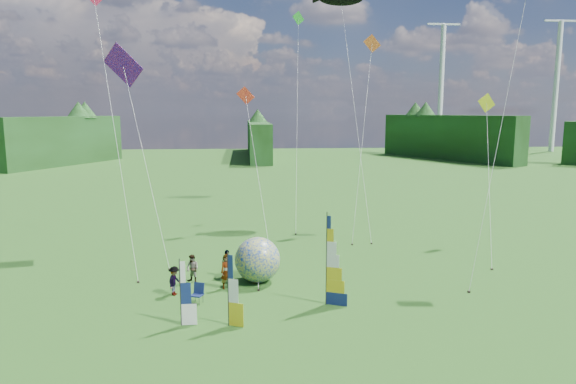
{
  "coord_description": "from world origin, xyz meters",
  "views": [
    {
      "loc": [
        -3.23,
        -21.32,
        9.52
      ],
      "look_at": [
        -1.0,
        4.0,
        5.5
      ],
      "focal_mm": 32.0,
      "sensor_mm": 36.0,
      "label": 1
    }
  ],
  "objects": [
    {
      "name": "kite_parafoil",
      "position": [
        11.08,
        6.34,
        8.98
      ],
      "size": [
        10.34,
        10.51,
        17.95
      ],
      "primitive_type": null,
      "rotation": [
        0.0,
        0.0,
        -0.3
      ],
      "color": "#B02400",
      "rests_on": "ground"
    },
    {
      "name": "turbine_right",
      "position": [
        45.0,
        102.0,
        15.0
      ],
      "size": [
        8.0,
        1.2,
        30.0
      ],
      "primitive_type": null,
      "color": "silver",
      "rests_on": "ground"
    },
    {
      "name": "kite_rainbow_delta",
      "position": [
        -9.61,
        12.62,
        7.62
      ],
      "size": [
        12.5,
        14.45,
        15.24
      ],
      "primitive_type": null,
      "rotation": [
        0.0,
        0.0,
        -0.36
      ],
      "color": "red",
      "rests_on": "ground"
    },
    {
      "name": "feather_banner_main",
      "position": [
        0.79,
        2.78,
        2.25
      ],
      "size": [
        1.17,
        0.57,
        4.51
      ],
      "primitive_type": null,
      "rotation": [
        0.0,
        0.0,
        -0.4
      ],
      "color": "navy",
      "rests_on": "ground"
    },
    {
      "name": "spectator_d",
      "position": [
        -4.23,
        7.51,
        0.8
      ],
      "size": [
        0.87,
        0.99,
        1.61
      ],
      "primitive_type": "imported",
      "rotation": [
        0.0,
        0.0,
        2.2
      ],
      "color": "#66594C",
      "rests_on": "ground"
    },
    {
      "name": "bol_inflatable",
      "position": [
        -2.49,
        6.52,
        1.28
      ],
      "size": [
        3.17,
        3.17,
        2.55
      ],
      "primitive_type": "sphere",
      "rotation": [
        0.0,
        0.0,
        0.29
      ],
      "color": "#00219A",
      "rests_on": "ground"
    },
    {
      "name": "kite_whale",
      "position": [
        5.81,
        20.03,
        10.71
      ],
      "size": [
        4.25,
        15.82,
        21.42
      ],
      "primitive_type": null,
      "rotation": [
        0.0,
        0.0,
        -0.01
      ],
      "color": "black",
      "rests_on": "ground"
    },
    {
      "name": "small_kite_red",
      "position": [
        -2.22,
        16.8,
        5.99
      ],
      "size": [
        4.94,
        11.34,
        11.99
      ],
      "primitive_type": null,
      "rotation": [
        0.0,
        0.0,
        0.09
      ],
      "color": "red",
      "rests_on": "ground"
    },
    {
      "name": "ground",
      "position": [
        0.0,
        0.0,
        0.0
      ],
      "size": [
        220.0,
        220.0,
        0.0
      ],
      "primitive_type": "plane",
      "color": "#214F16",
      "rests_on": "ground"
    },
    {
      "name": "spectator_c",
      "position": [
        -6.89,
        4.77,
        0.77
      ],
      "size": [
        0.66,
        1.06,
        1.54
      ],
      "primitive_type": "imported",
      "rotation": [
        0.0,
        0.0,
        1.26
      ],
      "color": "#66594C",
      "rests_on": "ground"
    },
    {
      "name": "camp_chair",
      "position": [
        -5.61,
        3.42,
        0.51
      ],
      "size": [
        0.77,
        0.77,
        1.02
      ],
      "primitive_type": null,
      "rotation": [
        0.0,
        0.0,
        -0.37
      ],
      "color": "#0E193F",
      "rests_on": "ground"
    },
    {
      "name": "side_banner_left",
      "position": [
        -3.97,
        0.63,
        1.64
      ],
      "size": [
        0.89,
        0.45,
        3.29
      ],
      "primitive_type": null,
      "rotation": [
        0.0,
        0.0,
        -0.4
      ],
      "color": "gold",
      "rests_on": "ground"
    },
    {
      "name": "side_banner_far",
      "position": [
        -6.09,
        0.83,
        1.49
      ],
      "size": [
        0.89,
        0.1,
        2.98
      ],
      "primitive_type": null,
      "rotation": [
        0.0,
        0.0,
        0.0
      ],
      "color": "white",
      "rests_on": "ground"
    },
    {
      "name": "turbine_left",
      "position": [
        70.0,
        95.0,
        15.0
      ],
      "size": [
        8.0,
        1.2,
        30.0
      ],
      "primitive_type": null,
      "color": "silver",
      "rests_on": "ground"
    },
    {
      "name": "spectator_b",
      "position": [
        -6.14,
        6.74,
        0.79
      ],
      "size": [
        0.84,
        0.76,
        1.58
      ],
      "primitive_type": "imported",
      "rotation": [
        0.0,
        0.0,
        -0.64
      ],
      "color": "#66594C",
      "rests_on": "ground"
    },
    {
      "name": "small_kite_orange",
      "position": [
        6.02,
        17.79,
        8.13
      ],
      "size": [
        5.69,
        10.29,
        16.26
      ],
      "primitive_type": null,
      "rotation": [
        0.0,
        0.0,
        0.02
      ],
      "color": "#FF642B",
      "rests_on": "ground"
    },
    {
      "name": "spectator_a",
      "position": [
        -4.19,
        5.54,
        0.94
      ],
      "size": [
        0.79,
        0.65,
        1.87
      ],
      "primitive_type": "imported",
      "rotation": [
        0.0,
        0.0,
        0.33
      ],
      "color": "#66594C",
      "rests_on": "ground"
    },
    {
      "name": "small_kite_yellow",
      "position": [
        13.28,
        11.63,
        5.66
      ],
      "size": [
        7.13,
        11.55,
        11.32
      ],
      "primitive_type": null,
      "rotation": [
        0.0,
        0.0,
        0.15
      ],
      "color": "yellow",
      "rests_on": "ground"
    },
    {
      "name": "treeline_ring",
      "position": [
        0.0,
        0.0,
        4.0
      ],
      "size": [
        210.0,
        210.0,
        8.0
      ],
      "primitive_type": null,
      "color": "#245B27",
      "rests_on": "ground"
    },
    {
      "name": "small_kite_pink",
      "position": [
        -10.79,
        10.02,
        8.94
      ],
      "size": [
        6.96,
        9.4,
        17.89
      ],
      "primitive_type": null,
      "rotation": [
        0.0,
        0.0,
        0.18
      ],
      "color": "#FF245E",
      "rests_on": "ground"
    },
    {
      "name": "small_kite_green",
      "position": [
        1.46,
        22.95,
        9.59
      ],
      "size": [
        8.36,
        13.48,
        19.19
      ],
      "primitive_type": null,
      "rotation": [
        0.0,
        0.0,
        0.41
      ],
      "color": "green",
      "rests_on": "ground"
    }
  ]
}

